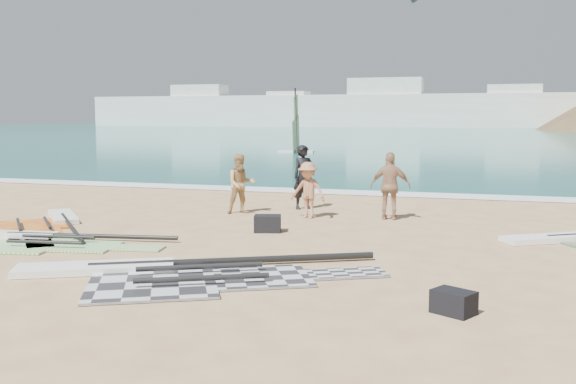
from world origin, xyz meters
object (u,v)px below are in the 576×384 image
(rig_green, at_px, (42,241))
(beachgoer_left, at_px, (241,184))
(gear_bag_near, at_px, (268,224))
(rig_grey, at_px, (170,273))
(rig_red, at_px, (49,224))
(beachgoer_mid, at_px, (308,190))
(beachgoer_back, at_px, (390,186))
(gear_bag_far, at_px, (454,302))
(person_wetsuit, at_px, (304,177))

(rig_green, height_order, beachgoer_left, beachgoer_left)
(gear_bag_near, bearing_deg, rig_grey, -93.26)
(rig_green, xyz_separation_m, gear_bag_near, (4.30, 2.71, 0.15))
(rig_red, bearing_deg, gear_bag_near, 56.88)
(rig_red, relative_size, beachgoer_left, 2.82)
(beachgoer_mid, relative_size, beachgoer_back, 0.85)
(gear_bag_far, bearing_deg, rig_grey, 170.50)
(beachgoer_left, xyz_separation_m, beachgoer_mid, (2.05, -0.28, -0.08))
(gear_bag_near, height_order, beachgoer_back, beachgoer_back)
(person_wetsuit, bearing_deg, beachgoer_mid, -113.84)
(rig_red, distance_m, gear_bag_far, 11.06)
(rig_grey, relative_size, person_wetsuit, 3.41)
(gear_bag_near, relative_size, beachgoer_mid, 0.41)
(rig_green, relative_size, beachgoer_back, 2.78)
(rig_grey, bearing_deg, beachgoer_back, 41.55)
(beachgoer_left, bearing_deg, gear_bag_far, -84.20)
(rig_green, xyz_separation_m, gear_bag_far, (8.85, -2.63, 0.12))
(gear_bag_far, distance_m, beachgoer_mid, 8.69)
(person_wetsuit, distance_m, beachgoer_back, 3.01)
(rig_grey, xyz_separation_m, beachgoer_left, (-1.40, 7.08, 0.79))
(rig_grey, distance_m, person_wetsuit, 8.50)
(beachgoer_left, bearing_deg, rig_red, -171.42)
(rig_green, distance_m, beachgoer_back, 8.76)
(rig_grey, relative_size, beachgoer_left, 3.85)
(rig_grey, xyz_separation_m, rig_green, (-4.05, 1.82, -0.00))
(gear_bag_far, height_order, beachgoer_back, beachgoer_back)
(beachgoer_left, bearing_deg, gear_bag_near, -89.41)
(person_wetsuit, xyz_separation_m, beachgoer_back, (2.74, -1.25, -0.05))
(rig_grey, distance_m, rig_green, 4.44)
(rig_grey, bearing_deg, rig_green, 128.66)
(rig_green, bearing_deg, beachgoer_back, 29.20)
(rig_grey, height_order, beachgoer_back, beachgoer_back)
(rig_grey, distance_m, gear_bag_near, 4.54)
(rig_grey, height_order, rig_red, rig_grey)
(gear_bag_far, bearing_deg, beachgoer_back, 103.97)
(rig_red, distance_m, gear_bag_near, 5.62)
(rig_red, height_order, gear_bag_far, gear_bag_far)
(gear_bag_near, xyz_separation_m, person_wetsuit, (-0.18, 3.92, 0.75))
(rig_red, height_order, beachgoer_back, beachgoer_back)
(beachgoer_back, bearing_deg, rig_grey, 65.09)
(gear_bag_far, height_order, person_wetsuit, person_wetsuit)
(rig_green, xyz_separation_m, person_wetsuit, (4.12, 6.63, 0.91))
(gear_bag_near, relative_size, beachgoer_left, 0.37)
(rig_grey, bearing_deg, gear_bag_far, -36.58)
(beachgoer_left, bearing_deg, person_wetsuit, 10.38)
(rig_green, relative_size, beachgoer_left, 2.97)
(rig_red, bearing_deg, person_wetsuit, 89.87)
(gear_bag_far, relative_size, beachgoer_back, 0.31)
(person_wetsuit, relative_size, beachgoer_back, 1.06)
(rig_red, xyz_separation_m, gear_bag_far, (10.10, -4.50, 0.12))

